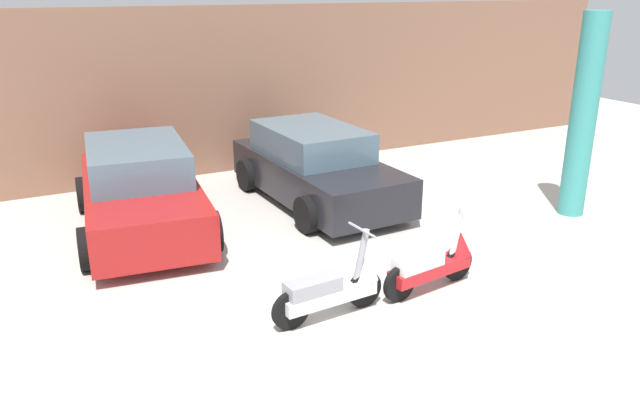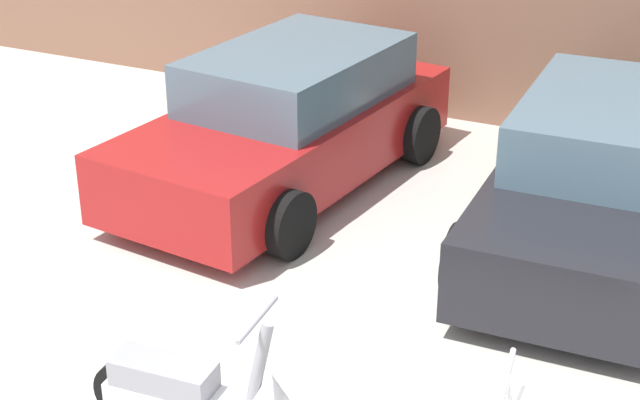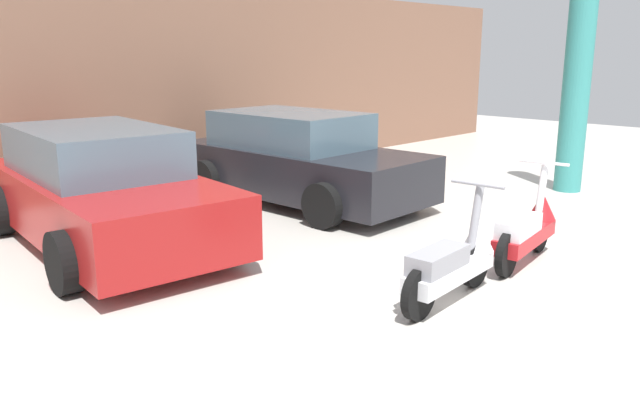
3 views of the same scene
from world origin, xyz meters
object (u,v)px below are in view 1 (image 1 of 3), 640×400
Objects in this scene: scooter_front_right at (434,262)px; car_rear_left at (140,190)px; support_column_side at (583,117)px; scooter_front_left at (333,288)px; car_rear_center at (316,167)px.

car_rear_left reaches higher than scooter_front_right.
scooter_front_right is 4.04m from support_column_side.
scooter_front_left is 1.42m from scooter_front_right.
car_rear_center is (1.61, 3.66, 0.26)m from scooter_front_left.
car_rear_center reaches higher than scooter_front_left.
car_rear_left is 1.25× the size of support_column_side.
scooter_front_right is at bearing -2.99° from scooter_front_left.
scooter_front_right is at bearing 43.36° from car_rear_left.
scooter_front_left is at bearing 26.39° from car_rear_left.
scooter_front_right is 0.36× the size of car_rear_left.
scooter_front_right is 0.45× the size of support_column_side.
car_rear_center is 4.38m from support_column_side.
car_rear_left is (-2.77, 3.68, 0.27)m from scooter_front_right.
scooter_front_right is 3.64m from car_rear_center.
scooter_front_right reaches higher than scooter_front_left.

